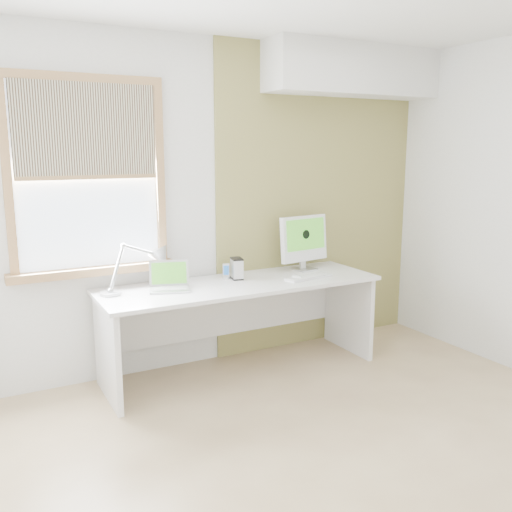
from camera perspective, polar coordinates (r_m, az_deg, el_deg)
room at (r=3.00m, az=9.50°, el=2.23°), size 4.04×3.54×2.64m
accent_wall at (r=4.98m, az=6.45°, el=5.78°), size 2.00×0.02×2.60m
soffit at (r=4.98m, az=9.90°, el=18.37°), size 1.60×0.40×0.42m
window at (r=4.15m, az=-16.91°, el=7.72°), size 1.20×0.14×1.42m
desk at (r=4.39m, az=-1.92°, el=-5.04°), size 2.20×0.70×0.73m
desk_lamp at (r=4.19m, az=-10.66°, el=-0.63°), size 0.65×0.34×0.36m
laptop at (r=4.12m, az=-8.91°, el=-2.71°), size 0.35×0.31×0.20m
phone_dock at (r=4.40m, az=-3.11°, el=-1.92°), size 0.08×0.08×0.12m
external_drive at (r=4.39m, az=-1.99°, el=-1.30°), size 0.11×0.15×0.17m
imac at (r=4.71m, az=4.96°, el=1.70°), size 0.48×0.18×0.46m
keyboard at (r=4.44m, az=5.44°, el=-2.20°), size 0.43×0.19×0.02m
mouse at (r=4.40m, az=4.25°, el=-2.18°), size 0.07×0.12×0.03m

